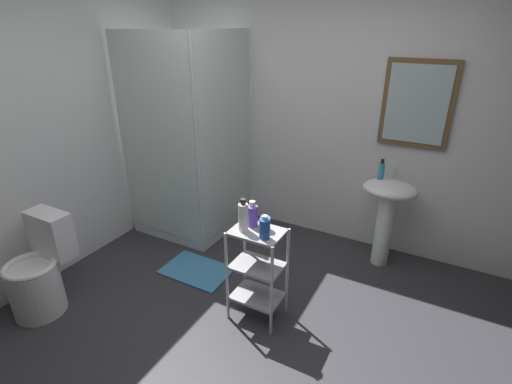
{
  "coord_description": "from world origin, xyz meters",
  "views": [
    {
      "loc": [
        1.09,
        -1.65,
        2.06
      ],
      "look_at": [
        -0.09,
        0.54,
        0.94
      ],
      "focal_mm": 26.74,
      "sensor_mm": 36.0,
      "label": 1
    }
  ],
  "objects_px": {
    "hand_soap_bottle": "(381,170)",
    "bath_mat": "(197,271)",
    "rinse_cup": "(265,224)",
    "pedestal_sink": "(387,206)",
    "conditioner_bottle_purple": "(252,215)",
    "shower_stall": "(194,189)",
    "toilet": "(40,273)",
    "lotion_bottle_white": "(243,217)",
    "storage_cart": "(257,267)",
    "shampoo_bottle_blue": "(265,228)"
  },
  "relations": [
    {
      "from": "toilet",
      "to": "conditioner_bottle_purple",
      "type": "bearing_deg",
      "value": 27.91
    },
    {
      "from": "toilet",
      "to": "storage_cart",
      "type": "distance_m",
      "value": 1.66
    },
    {
      "from": "shower_stall",
      "to": "rinse_cup",
      "type": "xyz_separation_m",
      "value": [
        1.26,
        -0.82,
        0.32
      ]
    },
    {
      "from": "toilet",
      "to": "shower_stall",
      "type": "bearing_deg",
      "value": 80.0
    },
    {
      "from": "hand_soap_bottle",
      "to": "bath_mat",
      "type": "relative_size",
      "value": 0.29
    },
    {
      "from": "shower_stall",
      "to": "pedestal_sink",
      "type": "distance_m",
      "value": 1.91
    },
    {
      "from": "rinse_cup",
      "to": "bath_mat",
      "type": "height_order",
      "value": "rinse_cup"
    },
    {
      "from": "toilet",
      "to": "storage_cart",
      "type": "xyz_separation_m",
      "value": [
        1.5,
        0.7,
        0.12
      ]
    },
    {
      "from": "shampoo_bottle_blue",
      "to": "conditioner_bottle_purple",
      "type": "distance_m",
      "value": 0.19
    },
    {
      "from": "lotion_bottle_white",
      "to": "bath_mat",
      "type": "xyz_separation_m",
      "value": [
        -0.65,
        0.26,
        -0.84
      ]
    },
    {
      "from": "storage_cart",
      "to": "hand_soap_bottle",
      "type": "bearing_deg",
      "value": 64.66
    },
    {
      "from": "hand_soap_bottle",
      "to": "storage_cart",
      "type": "bearing_deg",
      "value": -115.34
    },
    {
      "from": "toilet",
      "to": "rinse_cup",
      "type": "xyz_separation_m",
      "value": [
        1.53,
        0.74,
        0.47
      ]
    },
    {
      "from": "hand_soap_bottle",
      "to": "toilet",
      "type": "bearing_deg",
      "value": -137.35
    },
    {
      "from": "hand_soap_bottle",
      "to": "conditioner_bottle_purple",
      "type": "xyz_separation_m",
      "value": [
        -0.64,
        -1.15,
        -0.07
      ]
    },
    {
      "from": "pedestal_sink",
      "to": "toilet",
      "type": "relative_size",
      "value": 1.07
    },
    {
      "from": "storage_cart",
      "to": "bath_mat",
      "type": "xyz_separation_m",
      "value": [
        -0.74,
        0.23,
        -0.43
      ]
    },
    {
      "from": "bath_mat",
      "to": "shampoo_bottle_blue",
      "type": "bearing_deg",
      "value": -19.24
    },
    {
      "from": "toilet",
      "to": "bath_mat",
      "type": "relative_size",
      "value": 1.27
    },
    {
      "from": "hand_soap_bottle",
      "to": "shampoo_bottle_blue",
      "type": "height_order",
      "value": "hand_soap_bottle"
    },
    {
      "from": "hand_soap_bottle",
      "to": "rinse_cup",
      "type": "height_order",
      "value": "hand_soap_bottle"
    },
    {
      "from": "hand_soap_bottle",
      "to": "conditioner_bottle_purple",
      "type": "relative_size",
      "value": 0.94
    },
    {
      "from": "shampoo_bottle_blue",
      "to": "rinse_cup",
      "type": "xyz_separation_m",
      "value": [
        -0.05,
        0.1,
        -0.03
      ]
    },
    {
      "from": "toilet",
      "to": "bath_mat",
      "type": "height_order",
      "value": "toilet"
    },
    {
      "from": "conditioner_bottle_purple",
      "to": "rinse_cup",
      "type": "xyz_separation_m",
      "value": [
        0.11,
        -0.01,
        -0.03
      ]
    },
    {
      "from": "lotion_bottle_white",
      "to": "conditioner_bottle_purple",
      "type": "height_order",
      "value": "lotion_bottle_white"
    },
    {
      "from": "conditioner_bottle_purple",
      "to": "rinse_cup",
      "type": "relative_size",
      "value": 1.99
    },
    {
      "from": "storage_cart",
      "to": "bath_mat",
      "type": "bearing_deg",
      "value": 162.88
    },
    {
      "from": "pedestal_sink",
      "to": "shampoo_bottle_blue",
      "type": "height_order",
      "value": "shampoo_bottle_blue"
    },
    {
      "from": "pedestal_sink",
      "to": "rinse_cup",
      "type": "xyz_separation_m",
      "value": [
        -0.63,
        -1.12,
        0.21
      ]
    },
    {
      "from": "shower_stall",
      "to": "lotion_bottle_white",
      "type": "height_order",
      "value": "shower_stall"
    },
    {
      "from": "lotion_bottle_white",
      "to": "rinse_cup",
      "type": "relative_size",
      "value": 2.52
    },
    {
      "from": "storage_cart",
      "to": "bath_mat",
      "type": "relative_size",
      "value": 1.23
    },
    {
      "from": "rinse_cup",
      "to": "toilet",
      "type": "bearing_deg",
      "value": -154.1
    },
    {
      "from": "hand_soap_bottle",
      "to": "bath_mat",
      "type": "height_order",
      "value": "hand_soap_bottle"
    },
    {
      "from": "pedestal_sink",
      "to": "hand_soap_bottle",
      "type": "bearing_deg",
      "value": 158.84
    },
    {
      "from": "pedestal_sink",
      "to": "rinse_cup",
      "type": "bearing_deg",
      "value": -119.4
    },
    {
      "from": "lotion_bottle_white",
      "to": "bath_mat",
      "type": "bearing_deg",
      "value": 157.85
    },
    {
      "from": "storage_cart",
      "to": "lotion_bottle_white",
      "type": "relative_size",
      "value": 3.1
    },
    {
      "from": "shampoo_bottle_blue",
      "to": "shower_stall",
      "type": "bearing_deg",
      "value": 144.63
    },
    {
      "from": "toilet",
      "to": "shampoo_bottle_blue",
      "type": "bearing_deg",
      "value": 22.1
    },
    {
      "from": "storage_cart",
      "to": "hand_soap_bottle",
      "type": "distance_m",
      "value": 1.4
    },
    {
      "from": "hand_soap_bottle",
      "to": "bath_mat",
      "type": "distance_m",
      "value": 1.85
    },
    {
      "from": "hand_soap_bottle",
      "to": "shampoo_bottle_blue",
      "type": "xyz_separation_m",
      "value": [
        -0.48,
        -1.26,
        -0.07
      ]
    },
    {
      "from": "conditioner_bottle_purple",
      "to": "bath_mat",
      "type": "relative_size",
      "value": 0.31
    },
    {
      "from": "shampoo_bottle_blue",
      "to": "pedestal_sink",
      "type": "bearing_deg",
      "value": 64.52
    },
    {
      "from": "toilet",
      "to": "storage_cart",
      "type": "bearing_deg",
      "value": 25.15
    },
    {
      "from": "shower_stall",
      "to": "bath_mat",
      "type": "distance_m",
      "value": 0.92
    },
    {
      "from": "toilet",
      "to": "lotion_bottle_white",
      "type": "height_order",
      "value": "lotion_bottle_white"
    },
    {
      "from": "lotion_bottle_white",
      "to": "toilet",
      "type": "bearing_deg",
      "value": -154.67
    }
  ]
}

